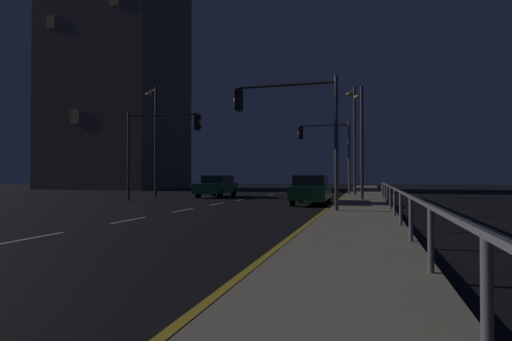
% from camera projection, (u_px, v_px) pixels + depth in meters
% --- Properties ---
extents(ground_plane, '(112.00, 112.00, 0.00)m').
position_uv_depth(ground_plane, '(221.00, 204.00, 21.44)').
color(ground_plane, black).
rests_on(ground_plane, ground).
extents(sidewalk_right, '(2.64, 77.00, 0.14)m').
position_uv_depth(sidewalk_right, '(363.00, 205.00, 19.29)').
color(sidewalk_right, gray).
rests_on(sidewalk_right, ground).
extents(lane_markings_center, '(0.14, 50.00, 0.01)m').
position_uv_depth(lane_markings_center, '(241.00, 200.00, 24.79)').
color(lane_markings_center, silver).
rests_on(lane_markings_center, ground).
extents(lane_edge_line, '(0.14, 53.00, 0.01)m').
position_uv_depth(lane_edge_line, '(338.00, 200.00, 24.53)').
color(lane_edge_line, gold).
rests_on(lane_edge_line, ground).
extents(car, '(1.92, 4.44, 1.57)m').
position_uv_depth(car, '(311.00, 189.00, 20.62)').
color(car, '#14592D').
rests_on(car, ground).
extents(car_oncoming, '(1.86, 4.41, 1.57)m').
position_uv_depth(car_oncoming, '(217.00, 186.00, 27.92)').
color(car_oncoming, '#14592D').
rests_on(car_oncoming, ground).
extents(traffic_light_overhead_east, '(3.87, 0.47, 5.45)m').
position_uv_depth(traffic_light_overhead_east, '(327.00, 143.00, 28.89)').
color(traffic_light_overhead_east, '#4C4C51').
rests_on(traffic_light_overhead_east, sidewalk_right).
extents(traffic_light_mid_right, '(4.91, 0.57, 5.54)m').
position_uv_depth(traffic_light_mid_right, '(159.00, 137.00, 23.77)').
color(traffic_light_mid_right, '#38383D').
rests_on(traffic_light_mid_right, ground).
extents(traffic_light_near_right, '(4.47, 0.36, 5.47)m').
position_uv_depth(traffic_light_near_right, '(290.00, 117.00, 16.14)').
color(traffic_light_near_right, '#38383D').
rests_on(traffic_light_near_right, sidewalk_right).
extents(street_lamp_far_end, '(0.60, 2.08, 6.76)m').
position_uv_depth(street_lamp_far_end, '(361.00, 131.00, 23.35)').
color(street_lamp_far_end, '#2D3033').
rests_on(street_lamp_far_end, sidewalk_right).
extents(street_lamp_mid_block, '(1.54, 1.20, 8.03)m').
position_uv_depth(street_lamp_mid_block, '(155.00, 132.00, 28.28)').
color(street_lamp_mid_block, '#2D3033').
rests_on(street_lamp_mid_block, ground).
extents(street_lamp_corner, '(0.80, 1.71, 8.09)m').
position_uv_depth(street_lamp_corner, '(354.00, 131.00, 28.94)').
color(street_lamp_corner, '#38383D').
rests_on(street_lamp_corner, sidewalk_right).
extents(barrier_fence, '(0.09, 27.69, 0.98)m').
position_uv_depth(barrier_fence, '(395.00, 195.00, 13.50)').
color(barrier_fence, '#59595E').
rests_on(barrier_fence, sidewalk_right).
extents(building_distant, '(14.60, 11.77, 31.26)m').
position_uv_depth(building_distant, '(117.00, 63.00, 47.99)').
color(building_distant, '#6B6056').
rests_on(building_distant, ground).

